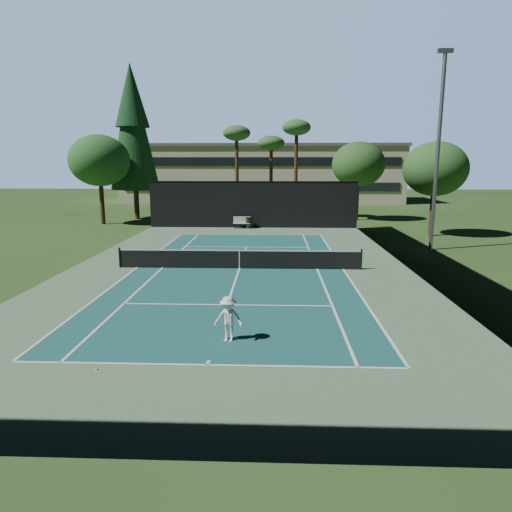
{
  "coord_description": "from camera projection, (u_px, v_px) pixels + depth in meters",
  "views": [
    {
      "loc": [
        1.79,
        -23.52,
        5.43
      ],
      "look_at": [
        1.0,
        -3.0,
        1.3
      ],
      "focal_mm": 32.0,
      "sensor_mm": 36.0,
      "label": 1
    }
  ],
  "objects": [
    {
      "name": "tennis_ball_d",
      "position": [
        147.0,
        256.0,
        27.51
      ],
      "size": [
        0.07,
        0.07,
        0.07
      ],
      "primitive_type": "sphere",
      "color": "#ADCD2E",
      "rests_on": "ground"
    },
    {
      "name": "tennis_ball_c",
      "position": [
        271.0,
        250.0,
        29.18
      ],
      "size": [
        0.07,
        0.07,
        0.07
      ],
      "primitive_type": "sphere",
      "color": "#BDD831",
      "rests_on": "ground"
    },
    {
      "name": "court_lines",
      "position": [
        239.0,
        268.0,
        24.17
      ],
      "size": [
        11.07,
        23.87,
        0.01
      ],
      "color": "white",
      "rests_on": "ground"
    },
    {
      "name": "campus_building",
      "position": [
        262.0,
        173.0,
        68.39
      ],
      "size": [
        40.5,
        12.5,
        8.3
      ],
      "color": "beige",
      "rests_on": "ground"
    },
    {
      "name": "apron_slab",
      "position": [
        239.0,
        269.0,
        24.18
      ],
      "size": [
        18.0,
        32.0,
        0.01
      ],
      "primitive_type": "cube",
      "color": "#567B57",
      "rests_on": "ground"
    },
    {
      "name": "light_pole",
      "position": [
        438.0,
        148.0,
        28.33
      ],
      "size": [
        0.9,
        0.25,
        12.22
      ],
      "color": "#92959A",
      "rests_on": "ground"
    },
    {
      "name": "decid_tree_a",
      "position": [
        358.0,
        165.0,
        44.28
      ],
      "size": [
        5.12,
        5.12,
        7.62
      ],
      "color": "#4D3921",
      "rests_on": "ground"
    },
    {
      "name": "tennis_net",
      "position": [
        239.0,
        258.0,
        24.07
      ],
      "size": [
        12.9,
        0.1,
        1.1
      ],
      "color": "black",
      "rests_on": "ground"
    },
    {
      "name": "tennis_ball_a",
      "position": [
        97.0,
        369.0,
        12.25
      ],
      "size": [
        0.06,
        0.06,
        0.06
      ],
      "primitive_type": "sphere",
      "color": "#C9EF36",
      "rests_on": "ground"
    },
    {
      "name": "decid_tree_b",
      "position": [
        435.0,
        169.0,
        34.4
      ],
      "size": [
        4.8,
        4.8,
        7.14
      ],
      "color": "#422D1C",
      "rests_on": "ground"
    },
    {
      "name": "palm_c",
      "position": [
        297.0,
        132.0,
        44.86
      ],
      "size": [
        2.8,
        2.8,
        9.77
      ],
      "color": "#43311C",
      "rests_on": "ground"
    },
    {
      "name": "court_surface",
      "position": [
        239.0,
        268.0,
        24.17
      ],
      "size": [
        10.97,
        23.77,
        0.01
      ],
      "primitive_type": "cube",
      "color": "#1B5755",
      "rests_on": "ground"
    },
    {
      "name": "trash_bin",
      "position": [
        249.0,
        223.0,
        39.32
      ],
      "size": [
        0.56,
        0.56,
        0.95
      ],
      "color": "black",
      "rests_on": "ground"
    },
    {
      "name": "pine_tree",
      "position": [
        132.0,
        121.0,
        44.3
      ],
      "size": [
        4.8,
        4.8,
        15.0
      ],
      "color": "#48341F",
      "rests_on": "ground"
    },
    {
      "name": "palm_b",
      "position": [
        271.0,
        146.0,
        48.14
      ],
      "size": [
        2.8,
        2.8,
        8.42
      ],
      "color": "#492D1F",
      "rests_on": "ground"
    },
    {
      "name": "park_bench",
      "position": [
        242.0,
        222.0,
        39.38
      ],
      "size": [
        1.5,
        0.45,
        1.02
      ],
      "color": "beige",
      "rests_on": "ground"
    },
    {
      "name": "ground",
      "position": [
        239.0,
        269.0,
        24.18
      ],
      "size": [
        160.0,
        160.0,
        0.0
      ],
      "primitive_type": "plane",
      "color": "#27481B",
      "rests_on": "ground"
    },
    {
      "name": "player",
      "position": [
        228.0,
        319.0,
        14.15
      ],
      "size": [
        1.01,
        0.68,
        1.44
      ],
      "primitive_type": "imported",
      "rotation": [
        0.0,
        0.0,
        -0.16
      ],
      "color": "white",
      "rests_on": "ground"
    },
    {
      "name": "tennis_ball_b",
      "position": [
        227.0,
        258.0,
        26.64
      ],
      "size": [
        0.07,
        0.07,
        0.07
      ],
      "primitive_type": "sphere",
      "color": "#D8EE36",
      "rests_on": "ground"
    },
    {
      "name": "fence",
      "position": [
        239.0,
        231.0,
        23.84
      ],
      "size": [
        18.04,
        32.05,
        4.03
      ],
      "color": "black",
      "rests_on": "ground"
    },
    {
      "name": "palm_a",
      "position": [
        237.0,
        137.0,
        46.15
      ],
      "size": [
        2.8,
        2.8,
        9.32
      ],
      "color": "#44301D",
      "rests_on": "ground"
    },
    {
      "name": "decid_tree_c",
      "position": [
        99.0,
        161.0,
        41.2
      ],
      "size": [
        5.44,
        5.44,
        8.09
      ],
      "color": "#412E1B",
      "rests_on": "ground"
    }
  ]
}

